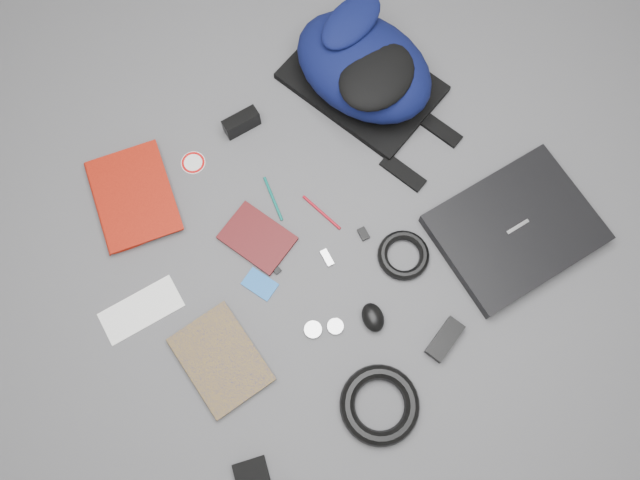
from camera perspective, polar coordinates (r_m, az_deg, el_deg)
ground at (r=1.70m, az=-0.00°, el=-0.20°), size 4.00×4.00×0.00m
backpack at (r=1.81m, az=4.02°, el=15.55°), size 0.42×0.53×0.19m
laptop at (r=1.77m, az=17.44°, el=0.97°), size 0.45×0.36×0.04m
textbook_red at (r=1.82m, az=-19.76°, el=2.67°), size 0.28×0.33×0.03m
comic_book at (r=1.65m, az=-11.71°, el=-12.44°), size 0.19×0.25×0.02m
envelope at (r=1.72m, az=-16.03°, el=-6.16°), size 0.22×0.12×0.00m
dvd_case at (r=1.70m, az=-5.75°, el=0.19°), size 0.18×0.21×0.01m
compact_camera at (r=1.81m, az=-7.20°, el=10.60°), size 0.11×0.05×0.06m
sticker_disc at (r=1.81m, az=-11.52°, el=6.94°), size 0.09×0.09×0.00m
pen_teal at (r=1.74m, az=-4.31°, el=3.79°), size 0.04×0.13×0.01m
pen_red at (r=1.72m, az=0.15°, el=2.54°), size 0.03×0.14×0.01m
id_badge at (r=1.67m, az=-5.52°, el=-4.04°), size 0.08×0.10×0.00m
usb_black at (r=1.68m, az=-4.30°, el=-2.39°), size 0.02×0.05×0.01m
usb_silver at (r=1.68m, az=0.65°, el=-1.63°), size 0.03×0.05×0.01m
key_fob at (r=1.70m, az=3.99°, el=0.57°), size 0.03×0.04×0.01m
mouse at (r=1.63m, az=4.86°, el=-7.07°), size 0.08×0.09×0.04m
headphone_left at (r=1.64m, az=-0.65°, el=-8.20°), size 0.05×0.05×0.01m
headphone_right at (r=1.64m, az=1.41°, el=-7.90°), size 0.05×0.05×0.01m
cable_coil at (r=1.69m, az=7.64°, el=-1.39°), size 0.14×0.14×0.03m
power_brick at (r=1.66m, az=11.34°, el=-8.90°), size 0.12×0.08×0.03m
power_cord_coil at (r=1.61m, az=5.47°, el=-14.78°), size 0.25×0.25×0.04m
pouch at (r=1.63m, az=-6.22°, el=-20.71°), size 0.10×0.10×0.02m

